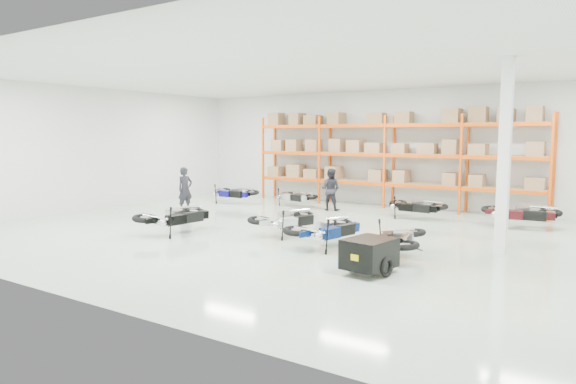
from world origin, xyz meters
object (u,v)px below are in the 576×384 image
Objects in this scene: moto_back_d at (521,209)px; person_back at (330,189)px; moto_touring_right at (399,234)px; person_left at (185,190)px; trailer at (369,254)px; moto_back_a at (233,190)px; moto_back_b at (295,194)px; moto_back_c at (415,203)px; moto_black_far_left at (175,212)px; moto_silver_left at (287,215)px; moto_blue_centre at (326,224)px.

person_back is at bearing 81.21° from moto_back_d.
person_left is at bearing 151.14° from moto_touring_right.
trailer is 1.07× the size of person_left.
moto_touring_right is 5.78m from moto_back_d.
moto_touring_right reaches higher than trailer.
moto_back_a is at bearing 12.54° from person_left.
person_back reaches higher than moto_back_b.
person_back reaches higher than moto_back_c.
person_back is (1.50, 6.32, 0.17)m from moto_black_far_left.
moto_back_c is at bearing 111.27° from trailer.
moto_back_c is (4.92, -0.36, 0.04)m from moto_back_b.
moto_back_d is at bearing -133.44° from moto_black_far_left.
moto_touring_right is 1.05× the size of trailer.
moto_silver_left is 1.15× the size of moto_back_b.
moto_silver_left is at bearing -143.58° from moto_black_far_left.
moto_back_d is at bearing -76.70° from moto_back_b.
moto_back_a reaches higher than moto_back_b.
person_left is (-9.01, 4.09, 0.39)m from trailer.
moto_black_far_left reaches higher than moto_back_b.
moto_black_far_left is 1.23× the size of moto_back_b.
trailer is 1.11× the size of person_back.
moto_back_b is at bearing -79.89° from moto_black_far_left.
moto_silver_left is 1.15× the size of person_left.
moto_blue_centre is 8.83m from moto_back_a.
moto_back_c is at bearing -78.81° from moto_blue_centre.
person_left reaches higher than trailer.
moto_touring_right is at bearing 155.79° from moto_back_d.
moto_back_a is at bearing 151.78° from trailer.
moto_black_far_left is at bearing 148.43° from moto_back_c.
moto_silver_left is 3.62m from moto_touring_right.
moto_black_far_left is at bearing -179.60° from trailer.
moto_silver_left is 3.15m from moto_black_far_left.
moto_black_far_left is at bearing -162.86° from moto_back_b.
moto_back_c is at bearing -86.10° from moto_back_a.
moto_touring_right is at bearing 98.90° from trailer.
person_left is at bearing -4.36° from moto_blue_centre.
moto_touring_right is at bearing -158.18° from moto_back_c.
moto_back_c is at bearing -92.34° from moto_silver_left.
moto_back_b is (-0.16, 6.54, -0.11)m from moto_black_far_left.
moto_back_c is at bearing 92.39° from moto_touring_right.
person_left reaches higher than moto_back_c.
trailer is at bearing 159.36° from moto_back_d.
person_back reaches higher than moto_blue_centre.
moto_blue_centre is 1.19× the size of person_left.
moto_back_b is at bearing -39.50° from moto_silver_left.
moto_black_far_left reaches higher than moto_silver_left.
trailer is 8.72m from person_back.
moto_blue_centre is at bearing -162.27° from moto_black_far_left.
moto_touring_right is 1.12× the size of moto_back_b.
moto_back_a is 2.76m from person_left.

